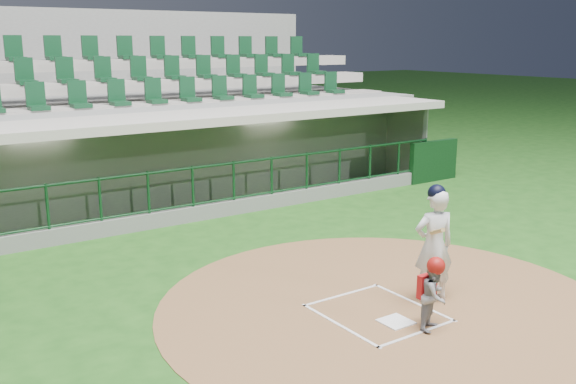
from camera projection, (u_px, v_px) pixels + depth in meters
name	position (u px, v px, depth m)	size (l,w,h in m)	color
ground	(364.00, 307.00, 10.01)	(120.00, 120.00, 0.00)	#1B4B15
dirt_circle	(387.00, 307.00, 10.01)	(7.20, 7.20, 0.01)	brown
home_plate	(396.00, 322.00, 9.44)	(0.43, 0.43, 0.02)	white
batter_box_chalk	(377.00, 313.00, 9.76)	(1.55, 1.80, 0.01)	white
dugout_structure	(160.00, 167.00, 16.11)	(16.40, 3.70, 3.00)	slate
seating_deck	(115.00, 135.00, 18.43)	(17.00, 6.72, 5.15)	gray
batter	(434.00, 243.00, 10.07)	(0.92, 0.96, 1.89)	white
catcher	(434.00, 293.00, 9.13)	(0.60, 0.55, 1.08)	gray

